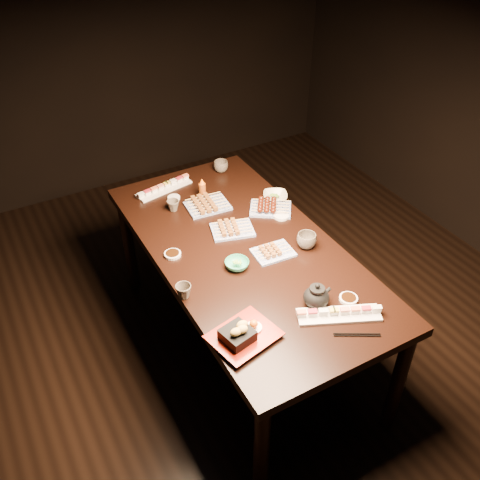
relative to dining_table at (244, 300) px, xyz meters
name	(u,v)px	position (x,y,z in m)	size (l,w,h in m)	color
ground	(266,382)	(-0.03, -0.31, -0.38)	(5.00, 5.00, 0.00)	black
dining_table	(244,300)	(0.00, 0.00, 0.00)	(0.90, 1.80, 0.75)	black
sushi_platter_near	(339,312)	(0.13, -0.63, 0.40)	(0.38, 0.10, 0.05)	white
sushi_platter_far	(164,186)	(-0.15, 0.74, 0.40)	(0.35, 0.10, 0.04)	white
yakitori_plate_center	(232,227)	(0.02, 0.16, 0.40)	(0.23, 0.16, 0.06)	#828EB6
yakitori_plate_right	(273,250)	(0.11, -0.11, 0.40)	(0.20, 0.15, 0.05)	#828EB6
yakitori_plate_left	(208,203)	(0.00, 0.44, 0.41)	(0.24, 0.18, 0.06)	#828EB6
tsukune_plate	(271,206)	(0.30, 0.24, 0.40)	(0.23, 0.17, 0.06)	#828EB6
edamame_bowl_green	(237,264)	(-0.11, -0.12, 0.39)	(0.12, 0.12, 0.04)	#329B70
edamame_bowl_cream	(275,196)	(0.39, 0.32, 0.39)	(0.14, 0.14, 0.03)	beige
tempura_tray	(244,330)	(-0.31, -0.54, 0.43)	(0.28, 0.22, 0.10)	black
teacup_near_left	(184,291)	(-0.43, -0.18, 0.41)	(0.08, 0.08, 0.07)	#4B443A
teacup_mid_right	(306,241)	(0.29, -0.15, 0.42)	(0.10, 0.10, 0.08)	#4B443A
teacup_far_left	(173,206)	(-0.19, 0.51, 0.41)	(0.07, 0.07, 0.07)	#4B443A
teacup_far_right	(221,166)	(0.26, 0.76, 0.41)	(0.09, 0.09, 0.07)	#4B443A
teapot	(317,295)	(0.08, -0.52, 0.44)	(0.14, 0.14, 0.12)	black
condiment_bottle	(202,188)	(0.02, 0.55, 0.44)	(0.04, 0.04, 0.13)	brown
sauce_dish_west	(173,254)	(-0.35, 0.13, 0.38)	(0.09, 0.09, 0.02)	white
sauce_dish_east	(281,216)	(0.32, 0.14, 0.38)	(0.09, 0.09, 0.02)	white
sauce_dish_se	(348,299)	(0.23, -0.57, 0.38)	(0.09, 0.09, 0.02)	white
sauce_dish_nw	(174,198)	(-0.14, 0.62, 0.38)	(0.07, 0.07, 0.01)	white
chopsticks_near	(256,340)	(-0.27, -0.58, 0.38)	(0.23, 0.02, 0.01)	black
chopsticks_se	(357,335)	(0.13, -0.77, 0.38)	(0.20, 0.02, 0.01)	black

